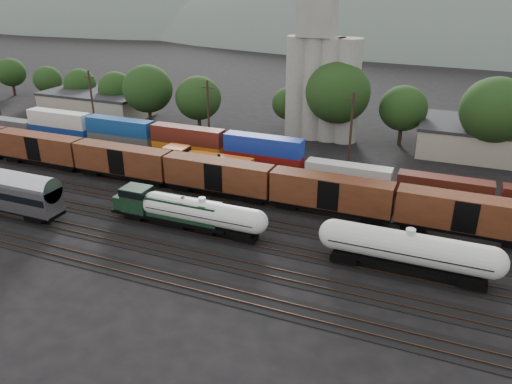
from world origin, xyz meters
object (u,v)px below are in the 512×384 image
at_px(green_locomotive, 164,208).
at_px(tank_car_a, 203,213).
at_px(grain_silo, 322,77).
at_px(orange_locomotive, 202,163).

relative_size(green_locomotive, tank_car_a, 0.96).
relative_size(tank_car_a, grain_silo, 0.55).
bearing_deg(orange_locomotive, tank_car_a, -61.58).
height_order(tank_car_a, orange_locomotive, tank_car_a).
distance_m(tank_car_a, grain_silo, 41.98).
height_order(green_locomotive, grain_silo, grain_silo).
xyz_separation_m(tank_car_a, grain_silo, (2.17, 41.00, 8.76)).
relative_size(orange_locomotive, grain_silo, 0.57).
height_order(tank_car_a, grain_silo, grain_silo).
bearing_deg(tank_car_a, orange_locomotive, 118.42).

